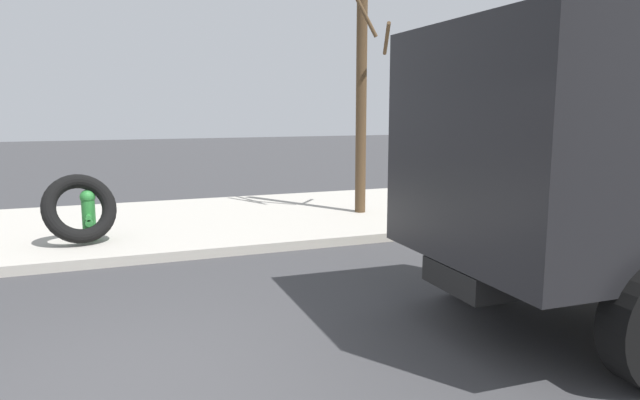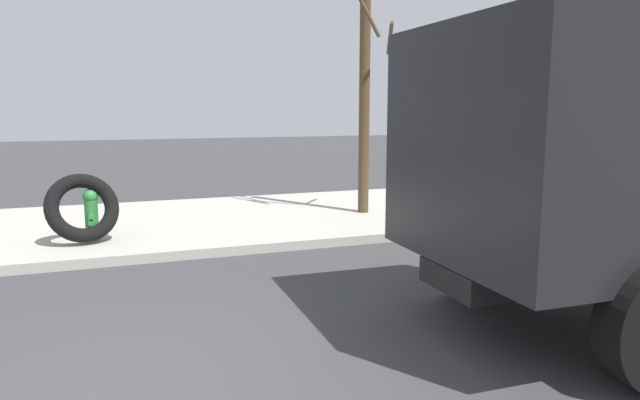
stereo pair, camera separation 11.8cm
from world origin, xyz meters
name	(u,v)px [view 2 (the right image)]	position (x,y,z in m)	size (l,w,h in m)	color
ground_plane	(132,394)	(0.00, 0.00, 0.00)	(80.00, 80.00, 0.00)	#38383A
sidewalk_curb	(116,228)	(0.00, 6.50, 0.07)	(36.00, 5.00, 0.15)	#ADA89E
fire_hydrant	(91,213)	(-0.37, 5.25, 0.59)	(0.24, 0.53, 0.82)	#2D8438
loose_tire	(82,208)	(-0.49, 5.08, 0.70)	(1.11, 1.11, 0.22)	black
bare_tree	(364,71)	(4.74, 6.01, 2.95)	(1.31, 1.00, 5.29)	#4C3823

